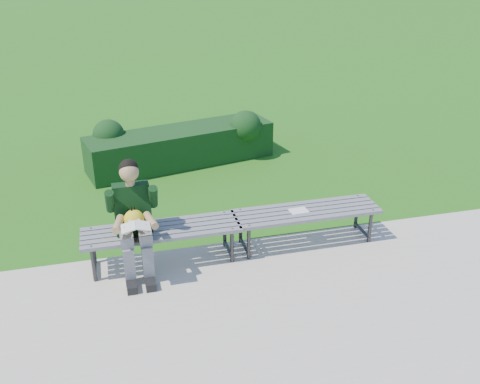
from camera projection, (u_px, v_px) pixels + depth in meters
ground at (200, 247)px, 6.62m from camera, size 80.00×80.00×0.00m
walkway at (234, 338)px, 5.08m from camera, size 30.00×3.50×0.02m
hedge at (182, 144)px, 8.98m from camera, size 3.23×1.46×0.84m
bench_left at (162, 233)px, 6.10m from camera, size 1.80×0.50×0.46m
bench_right at (306, 214)px, 6.52m from camera, size 1.80×0.50×0.46m
seated_boy at (134, 216)px, 5.83m from camera, size 0.56×0.76×1.31m
paper_sheet at (299, 211)px, 6.48m from camera, size 0.23×0.17×0.01m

